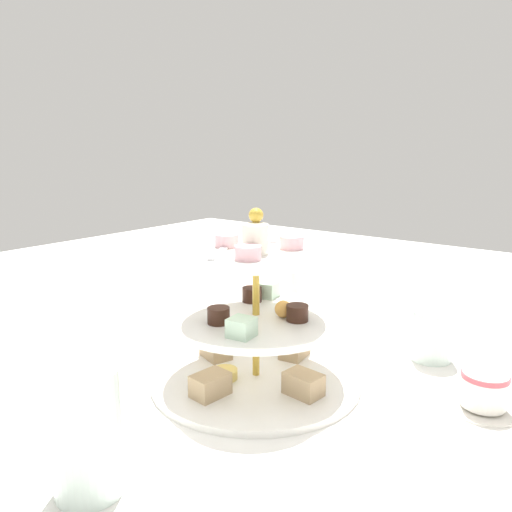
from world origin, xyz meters
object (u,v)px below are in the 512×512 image
tiered_serving_stand (256,331)px  water_glass_short_left (432,335)px  water_glass_mid_back (296,296)px  water_glass_tall_right (86,432)px  butter_knife_left (77,342)px  teacup_with_saucer (484,392)px

tiered_serving_stand → water_glass_short_left: size_ratio=3.74×
water_glass_mid_back → water_glass_tall_right: bearing=11.3°
tiered_serving_stand → butter_knife_left: size_ratio=1.76×
tiered_serving_stand → water_glass_tall_right: 0.29m
tiered_serving_stand → water_glass_mid_back: (-0.24, -0.09, -0.02)m
water_glass_mid_back → water_glass_short_left: bearing=87.2°
water_glass_tall_right → teacup_with_saucer: water_glass_tall_right is taller
water_glass_tall_right → water_glass_short_left: size_ratio=1.59×
teacup_with_saucer → butter_knife_left: bearing=-72.7°
water_glass_tall_right → water_glass_short_left: 0.54m
water_glass_short_left → water_glass_mid_back: size_ratio=0.76×
tiered_serving_stand → water_glass_short_left: bearing=143.2°
tiered_serving_stand → teacup_with_saucer: size_ratio=3.33×
water_glass_short_left → teacup_with_saucer: (0.12, 0.11, -0.02)m
water_glass_short_left → butter_knife_left: bearing=-58.6°
water_glass_tall_right → water_glass_short_left: bearing=163.1°
teacup_with_saucer → butter_knife_left: size_ratio=0.53×
teacup_with_saucer → tiered_serving_stand: bearing=-67.8°
water_glass_tall_right → water_glass_short_left: water_glass_tall_right is taller
water_glass_short_left → teacup_with_saucer: 0.16m
tiered_serving_stand → water_glass_mid_back: tiered_serving_stand is taller
tiered_serving_stand → water_glass_tall_right: size_ratio=2.35×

